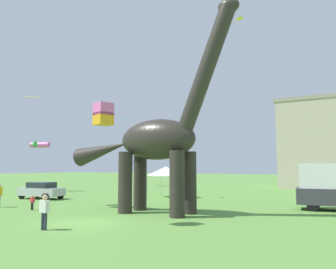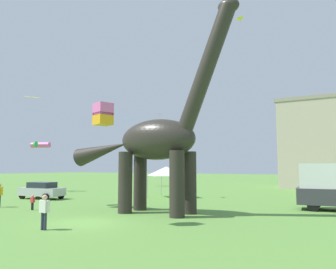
{
  "view_description": "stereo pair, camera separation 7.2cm",
  "coord_description": "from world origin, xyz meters",
  "px_view_note": "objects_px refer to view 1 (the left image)",
  "views": [
    {
      "loc": [
        12.17,
        -13.34,
        2.97
      ],
      "look_at": [
        1.83,
        5.66,
        5.14
      ],
      "focal_mm": 34.56,
      "sensor_mm": 36.0,
      "label": 1
    },
    {
      "loc": [
        12.24,
        -13.31,
        2.97
      ],
      "look_at": [
        1.83,
        5.66,
        5.14
      ],
      "focal_mm": 34.56,
      "sensor_mm": 36.0,
      "label": 2
    }
  ],
  "objects_px": {
    "kite_trailing": "(159,114)",
    "kite_far_left": "(240,19)",
    "kite_far_right": "(103,108)",
    "dinosaur_sculpture": "(156,140)",
    "parked_sedan_left": "(41,190)",
    "person_vendor_side": "(45,209)",
    "kite_high_left": "(127,119)",
    "person_strolling_adult": "(32,201)",
    "kite_near_low": "(103,114)",
    "kite_mid_center": "(32,97)",
    "kite_near_high": "(39,145)",
    "festival_canopy_tent": "(166,171)"
  },
  "relations": [
    {
      "from": "kite_far_right",
      "to": "kite_near_high",
      "type": "height_order",
      "value": "kite_far_right"
    },
    {
      "from": "person_strolling_adult",
      "to": "kite_high_left",
      "type": "distance_m",
      "value": 24.38
    },
    {
      "from": "dinosaur_sculpture",
      "to": "kite_near_low",
      "type": "relative_size",
      "value": 11.39
    },
    {
      "from": "kite_trailing",
      "to": "kite_far_left",
      "type": "bearing_deg",
      "value": 4.3
    },
    {
      "from": "person_vendor_side",
      "to": "kite_far_left",
      "type": "distance_m",
      "value": 23.01
    },
    {
      "from": "person_strolling_adult",
      "to": "kite_high_left",
      "type": "bearing_deg",
      "value": 71.41
    },
    {
      "from": "kite_far_right",
      "to": "kite_high_left",
      "type": "bearing_deg",
      "value": -17.18
    },
    {
      "from": "dinosaur_sculpture",
      "to": "festival_canopy_tent",
      "type": "bearing_deg",
      "value": 145.56
    },
    {
      "from": "person_vendor_side",
      "to": "kite_trailing",
      "type": "height_order",
      "value": "kite_trailing"
    },
    {
      "from": "kite_far_right",
      "to": "person_vendor_side",
      "type": "bearing_deg",
      "value": -54.35
    },
    {
      "from": "kite_far_right",
      "to": "kite_near_high",
      "type": "distance_m",
      "value": 13.16
    },
    {
      "from": "dinosaur_sculpture",
      "to": "kite_mid_center",
      "type": "bearing_deg",
      "value": -142.31
    },
    {
      "from": "kite_far_left",
      "to": "kite_mid_center",
      "type": "height_order",
      "value": "kite_far_left"
    },
    {
      "from": "kite_near_low",
      "to": "parked_sedan_left",
      "type": "bearing_deg",
      "value": 150.07
    },
    {
      "from": "kite_high_left",
      "to": "person_vendor_side",
      "type": "bearing_deg",
      "value": -61.52
    },
    {
      "from": "person_vendor_side",
      "to": "kite_near_low",
      "type": "relative_size",
      "value": 1.43
    },
    {
      "from": "parked_sedan_left",
      "to": "kite_high_left",
      "type": "xyz_separation_m",
      "value": [
        -1.72,
        15.66,
        8.89
      ]
    },
    {
      "from": "person_vendor_side",
      "to": "dinosaur_sculpture",
      "type": "bearing_deg",
      "value": -53.92
    },
    {
      "from": "festival_canopy_tent",
      "to": "kite_far_right",
      "type": "distance_m",
      "value": 22.06
    },
    {
      "from": "dinosaur_sculpture",
      "to": "kite_near_low",
      "type": "height_order",
      "value": "dinosaur_sculpture"
    },
    {
      "from": "kite_far_left",
      "to": "kite_high_left",
      "type": "bearing_deg",
      "value": 153.94
    },
    {
      "from": "kite_far_right",
      "to": "dinosaur_sculpture",
      "type": "bearing_deg",
      "value": -43.22
    },
    {
      "from": "parked_sedan_left",
      "to": "kite_far_left",
      "type": "relative_size",
      "value": 4.96
    },
    {
      "from": "dinosaur_sculpture",
      "to": "kite_trailing",
      "type": "xyz_separation_m",
      "value": [
        -4.88,
        8.67,
        3.36
      ]
    },
    {
      "from": "kite_mid_center",
      "to": "kite_near_high",
      "type": "relative_size",
      "value": 0.54
    },
    {
      "from": "parked_sedan_left",
      "to": "kite_near_high",
      "type": "relative_size",
      "value": 1.73
    },
    {
      "from": "parked_sedan_left",
      "to": "kite_far_left",
      "type": "distance_m",
      "value": 23.99
    },
    {
      "from": "parked_sedan_left",
      "to": "festival_canopy_tent",
      "type": "relative_size",
      "value": 1.39
    },
    {
      "from": "festival_canopy_tent",
      "to": "kite_near_high",
      "type": "xyz_separation_m",
      "value": [
        -17.24,
        -1.01,
        3.1
      ]
    },
    {
      "from": "person_vendor_side",
      "to": "kite_near_high",
      "type": "xyz_separation_m",
      "value": [
        -20.13,
        16.13,
        4.65
      ]
    },
    {
      "from": "kite_far_left",
      "to": "kite_near_high",
      "type": "xyz_separation_m",
      "value": [
        -25.1,
        -0.42,
        -10.53
      ]
    },
    {
      "from": "kite_trailing",
      "to": "festival_canopy_tent",
      "type": "bearing_deg",
      "value": 82.41
    },
    {
      "from": "person_vendor_side",
      "to": "kite_high_left",
      "type": "xyz_separation_m",
      "value": [
        -14.02,
        25.84,
        8.7
      ]
    },
    {
      "from": "dinosaur_sculpture",
      "to": "kite_high_left",
      "type": "relative_size",
      "value": 9.89
    },
    {
      "from": "dinosaur_sculpture",
      "to": "kite_high_left",
      "type": "bearing_deg",
      "value": 160.46
    },
    {
      "from": "kite_near_low",
      "to": "kite_near_high",
      "type": "bearing_deg",
      "value": 147.3
    },
    {
      "from": "kite_mid_center",
      "to": "kite_trailing",
      "type": "distance_m",
      "value": 11.57
    },
    {
      "from": "kite_far_right",
      "to": "kite_high_left",
      "type": "xyz_separation_m",
      "value": [
        5.8,
        -1.79,
        -2.34
      ]
    },
    {
      "from": "kite_mid_center",
      "to": "kite_trailing",
      "type": "relative_size",
      "value": 1.75
    },
    {
      "from": "kite_far_right",
      "to": "kite_high_left",
      "type": "distance_m",
      "value": 6.51
    },
    {
      "from": "person_strolling_adult",
      "to": "kite_high_left",
      "type": "xyz_separation_m",
      "value": [
        -7.56,
        21.33,
        9.07
      ]
    },
    {
      "from": "kite_mid_center",
      "to": "person_strolling_adult",
      "type": "bearing_deg",
      "value": -30.94
    },
    {
      "from": "festival_canopy_tent",
      "to": "kite_mid_center",
      "type": "relative_size",
      "value": 2.31
    },
    {
      "from": "parked_sedan_left",
      "to": "kite_trailing",
      "type": "xyz_separation_m",
      "value": [
        9.25,
        5.77,
        7.3
      ]
    },
    {
      "from": "person_strolling_adult",
      "to": "kite_far_right",
      "type": "bearing_deg",
      "value": 81.92
    },
    {
      "from": "person_vendor_side",
      "to": "kite_far_right",
      "type": "bearing_deg",
      "value": -4.12
    },
    {
      "from": "kite_mid_center",
      "to": "kite_trailing",
      "type": "bearing_deg",
      "value": 60.81
    },
    {
      "from": "dinosaur_sculpture",
      "to": "kite_far_right",
      "type": "height_order",
      "value": "dinosaur_sculpture"
    },
    {
      "from": "kite_far_right",
      "to": "kite_far_left",
      "type": "bearing_deg",
      "value": -24.08
    },
    {
      "from": "person_strolling_adult",
      "to": "kite_near_high",
      "type": "relative_size",
      "value": 0.41
    }
  ]
}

